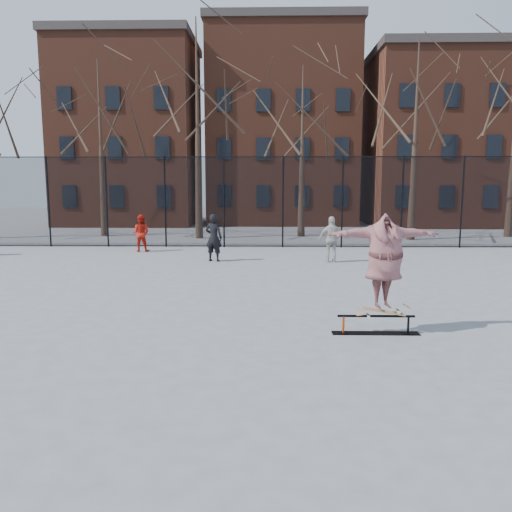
{
  "coord_description": "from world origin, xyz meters",
  "views": [
    {
      "loc": [
        0.52,
        -9.0,
        2.81
      ],
      "look_at": [
        0.28,
        1.5,
        1.28
      ],
      "focal_mm": 35.0,
      "sensor_mm": 36.0,
      "label": 1
    }
  ],
  "objects_px": {
    "skate_rail": "(376,326)",
    "bystander_black": "(214,238)",
    "skateboard": "(383,312)",
    "skater": "(385,263)",
    "bystander_red": "(141,233)",
    "bystander_white": "(332,239)"
  },
  "relations": [
    {
      "from": "skate_rail",
      "to": "bystander_black",
      "type": "relative_size",
      "value": 0.95
    },
    {
      "from": "skateboard",
      "to": "bystander_black",
      "type": "bearing_deg",
      "value": 115.11
    },
    {
      "from": "skate_rail",
      "to": "skater",
      "type": "relative_size",
      "value": 0.76
    },
    {
      "from": "bystander_red",
      "to": "bystander_white",
      "type": "height_order",
      "value": "bystander_white"
    },
    {
      "from": "bystander_black",
      "to": "bystander_white",
      "type": "distance_m",
      "value": 4.26
    },
    {
      "from": "bystander_black",
      "to": "bystander_red",
      "type": "xyz_separation_m",
      "value": [
        -3.31,
        2.56,
        -0.09
      ]
    },
    {
      "from": "bystander_black",
      "to": "bystander_white",
      "type": "bearing_deg",
      "value": -166.11
    },
    {
      "from": "skateboard",
      "to": "skater",
      "type": "bearing_deg",
      "value": 90.0
    },
    {
      "from": "skateboard",
      "to": "bystander_black",
      "type": "distance_m",
      "value": 9.72
    },
    {
      "from": "skater",
      "to": "skate_rail",
      "type": "bearing_deg",
      "value": 169.03
    },
    {
      "from": "skateboard",
      "to": "bystander_white",
      "type": "relative_size",
      "value": 0.53
    },
    {
      "from": "bystander_white",
      "to": "bystander_black",
      "type": "bearing_deg",
      "value": -3.05
    },
    {
      "from": "skater",
      "to": "bystander_white",
      "type": "relative_size",
      "value": 1.31
    },
    {
      "from": "bystander_red",
      "to": "skate_rail",
      "type": "bearing_deg",
      "value": 127.79
    },
    {
      "from": "skateboard",
      "to": "bystander_white",
      "type": "distance_m",
      "value": 8.67
    },
    {
      "from": "bystander_red",
      "to": "bystander_black",
      "type": "bearing_deg",
      "value": 147.26
    },
    {
      "from": "bystander_black",
      "to": "skateboard",
      "type": "bearing_deg",
      "value": 130.8
    },
    {
      "from": "bystander_black",
      "to": "bystander_white",
      "type": "relative_size",
      "value": 1.05
    },
    {
      "from": "skater",
      "to": "bystander_white",
      "type": "distance_m",
      "value": 8.67
    },
    {
      "from": "skate_rail",
      "to": "bystander_red",
      "type": "relative_size",
      "value": 1.07
    },
    {
      "from": "skate_rail",
      "to": "skateboard",
      "type": "distance_m",
      "value": 0.3
    },
    {
      "from": "skateboard",
      "to": "bystander_red",
      "type": "height_order",
      "value": "bystander_red"
    }
  ]
}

